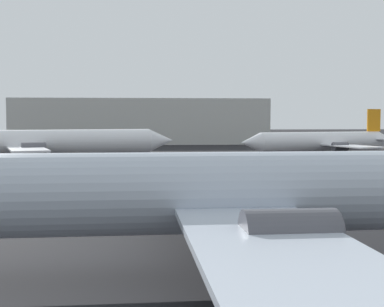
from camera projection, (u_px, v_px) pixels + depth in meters
name	position (u px, v px, depth m)	size (l,w,h in m)	color
airplane_at_gate	(257.00, 192.00, 22.53)	(38.84, 29.39, 10.66)	#B2BCCC
airplane_distant	(32.00, 143.00, 65.05)	(34.30, 22.96, 9.61)	white
airplane_far_right	(323.00, 142.00, 81.28)	(26.14, 21.99, 7.80)	white
terminal_building	(141.00, 121.00, 140.93)	(62.50, 22.20, 11.20)	#B7B7B2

